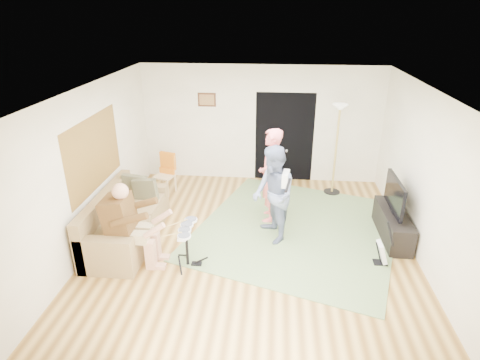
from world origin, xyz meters
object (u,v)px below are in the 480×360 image
guitar_spare (382,252)px  television (395,195)px  sofa (123,225)px  tv_cabinet (393,225)px  torchiere_lamp (338,134)px  guitarist (273,195)px  singer (270,176)px  dining_chair (165,179)px  drum_kit (187,248)px

guitar_spare → television: 1.12m
television → sofa: bearing=-173.6°
sofa → tv_cabinet: sofa is taller
sofa → torchiere_lamp: 4.72m
sofa → torchiere_lamp: (3.95, 2.35, 1.08)m
guitarist → torchiere_lamp: bearing=126.8°
singer → torchiere_lamp: (1.38, 1.33, 0.46)m
guitar_spare → tv_cabinet: bearing=66.6°
guitarist → tv_cabinet: bearing=75.8°
guitarist → torchiere_lamp: torchiere_lamp is taller
sofa → television: size_ratio=2.14×
dining_chair → torchiere_lamp: bearing=22.3°
singer → guitarist: singer is taller
singer → guitar_spare: 2.40m
guitar_spare → torchiere_lamp: torchiere_lamp is taller
drum_kit → television: bearing=18.9°
sofa → singer: singer is taller
guitar_spare → television: size_ratio=0.76×
singer → television: size_ratio=1.76×
television → dining_chair: bearing=161.7°
singer → guitar_spare: bearing=53.7°
singer → television: (2.18, -0.49, -0.07)m
guitar_spare → television: bearing=69.4°
guitarist → sofa: bearing=-104.7°
torchiere_lamp → television: torchiere_lamp is taller
drum_kit → tv_cabinet: (3.50, 1.18, -0.07)m
tv_cabinet → television: (-0.05, 0.00, 0.60)m
singer → guitar_spare: (1.85, -1.36, -0.69)m
drum_kit → dining_chair: size_ratio=0.80×
sofa → singer: bearing=21.7°
drum_kit → tv_cabinet: 3.70m
drum_kit → television: television is taller
guitar_spare → dining_chair: bearing=150.6°
drum_kit → dining_chair: 2.88m
guitar_spare → sofa: bearing=175.7°
sofa → singer: 2.84m
sofa → guitarist: size_ratio=1.28×
dining_chair → guitarist: bearing=-18.6°
guitarist → television: bearing=75.9°
torchiere_lamp → tv_cabinet: (0.85, -1.82, -1.13)m
drum_kit → guitar_spare: size_ratio=0.92×
torchiere_lamp → television: size_ratio=1.93×
sofa → guitar_spare: bearing=-4.3°
drum_kit → singer: (1.27, 1.68, 0.60)m
dining_chair → television: 4.79m
singer → guitarist: bearing=5.2°
television → guitarist: bearing=-173.2°
drum_kit → tv_cabinet: drum_kit is taller
sofa → guitarist: bearing=6.1°
torchiere_lamp → sofa: bearing=-149.2°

